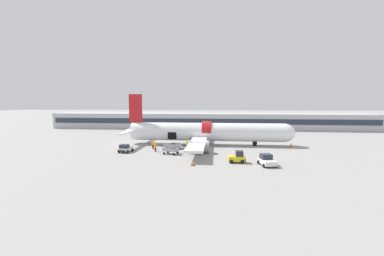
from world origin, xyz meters
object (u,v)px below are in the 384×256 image
(ground_crew_loader_a, at_px, (155,147))
(ground_crew_driver, at_px, (153,145))
(baggage_cart_queued, at_px, (171,151))
(baggage_tug_mid, at_px, (267,161))
(baggage_cart_loading, at_px, (173,146))
(baggage_tug_rear, at_px, (237,158))
(ground_crew_loader_b, at_px, (187,145))
(airplane, at_px, (204,132))
(baggage_tug_lead, at_px, (125,149))
(ground_crew_supervisor, at_px, (195,143))

(ground_crew_loader_a, xyz_separation_m, ground_crew_driver, (-1.01, 2.23, -0.02))
(baggage_cart_queued, bearing_deg, baggage_tug_mid, -21.79)
(baggage_cart_loading, height_order, ground_crew_driver, ground_crew_driver)
(baggage_tug_rear, bearing_deg, baggage_tug_mid, -16.82)
(ground_crew_loader_a, distance_m, ground_crew_loader_b, 5.66)
(baggage_tug_rear, distance_m, baggage_cart_queued, 11.27)
(airplane, bearing_deg, ground_crew_loader_a, -136.76)
(baggage_tug_lead, distance_m, ground_crew_loader_a, 5.10)
(baggage_cart_loading, bearing_deg, baggage_tug_lead, -152.99)
(baggage_cart_loading, height_order, baggage_cart_queued, baggage_cart_queued)
(baggage_tug_lead, relative_size, ground_crew_supervisor, 1.62)
(baggage_tug_lead, relative_size, baggage_tug_mid, 0.89)
(baggage_cart_queued, height_order, ground_crew_driver, ground_crew_driver)
(ground_crew_driver, bearing_deg, ground_crew_loader_a, -65.60)
(airplane, relative_size, ground_crew_loader_a, 21.56)
(baggage_tug_mid, bearing_deg, ground_crew_supervisor, 133.03)
(ground_crew_loader_b, bearing_deg, baggage_tug_mid, -38.59)
(baggage_cart_loading, xyz_separation_m, baggage_cart_queued, (0.52, -4.60, 0.03))
(ground_crew_loader_a, bearing_deg, ground_crew_loader_b, 22.51)
(baggage_cart_loading, distance_m, ground_crew_supervisor, 4.14)
(airplane, bearing_deg, baggage_tug_mid, -58.72)
(ground_crew_driver, bearing_deg, baggage_tug_mid, -27.90)
(airplane, bearing_deg, baggage_cart_loading, -138.82)
(baggage_tug_mid, xyz_separation_m, ground_crew_driver, (-18.31, 9.70, 0.17))
(baggage_cart_loading, bearing_deg, baggage_tug_mid, -34.94)
(baggage_tug_rear, xyz_separation_m, ground_crew_loader_b, (-8.23, 8.47, 0.24))
(baggage_cart_loading, xyz_separation_m, ground_crew_supervisor, (3.92, 1.28, 0.39))
(baggage_tug_lead, height_order, ground_crew_driver, ground_crew_driver)
(ground_crew_driver, height_order, ground_crew_supervisor, ground_crew_supervisor)
(baggage_tug_mid, relative_size, baggage_tug_rear, 1.29)
(baggage_tug_rear, bearing_deg, baggage_cart_loading, 140.00)
(baggage_cart_loading, xyz_separation_m, ground_crew_loader_a, (-2.60, -2.81, 0.33))
(baggage_tug_mid, bearing_deg, baggage_tug_rear, 163.18)
(baggage_tug_rear, xyz_separation_m, baggage_cart_queued, (-10.33, 4.51, -0.16))
(baggage_tug_rear, bearing_deg, airplane, 110.92)
(baggage_tug_lead, bearing_deg, baggage_cart_queued, -5.18)
(baggage_tug_lead, bearing_deg, ground_crew_loader_b, 17.54)
(baggage_tug_lead, bearing_deg, ground_crew_supervisor, 24.09)
(baggage_tug_lead, height_order, baggage_tug_rear, baggage_tug_rear)
(baggage_tug_rear, height_order, baggage_cart_queued, baggage_tug_rear)
(airplane, bearing_deg, baggage_cart_queued, -117.93)
(baggage_tug_rear, height_order, ground_crew_loader_a, baggage_tug_rear)
(baggage_cart_queued, height_order, ground_crew_loader_b, ground_crew_loader_b)
(baggage_cart_queued, height_order, ground_crew_supervisor, ground_crew_supervisor)
(baggage_tug_lead, relative_size, baggage_cart_queued, 0.79)
(baggage_cart_loading, bearing_deg, ground_crew_driver, -170.96)
(ground_crew_loader_a, relative_size, ground_crew_loader_b, 0.90)
(baggage_cart_loading, bearing_deg, baggage_cart_queued, -83.50)
(ground_crew_loader_b, xyz_separation_m, ground_crew_supervisor, (1.29, 1.92, -0.04))
(airplane, height_order, ground_crew_driver, airplane)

